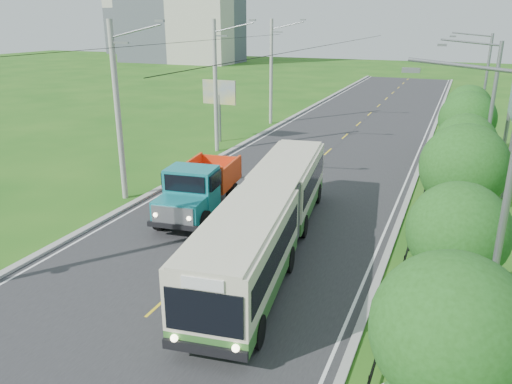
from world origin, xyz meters
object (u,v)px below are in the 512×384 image
Objects in this scene: planter_near at (419,267)px; planter_far at (441,167)px; tree_fifth at (468,122)px; dump_truck at (199,186)px; pole_mid at (216,86)px; pole_near at (118,112)px; streetlight_near at (496,223)px; tree_back at (468,110)px; tree_front at (453,336)px; tree_second at (459,236)px; tree_third at (465,171)px; bus at (269,213)px; billboard_left at (219,96)px; streetlight_mid at (486,125)px; streetlight_far at (482,90)px; planter_mid at (433,204)px; tree_fourth at (466,148)px; pole_far at (271,72)px.

planter_near is 16.00m from planter_far.
tree_fifth reaches higher than planter_near.
tree_fifth is 0.81× the size of dump_truck.
planter_near is at bearing -18.38° from dump_truck.
pole_mid is 14.93× the size of planter_near.
pole_near is 1.72× the size of tree_fifth.
streetlight_near reaches higher than dump_truck.
pole_mid is at bearing -176.61° from planter_far.
tree_fifth reaches higher than tree_back.
tree_front reaches higher than planter_near.
tree_front is 0.97× the size of tree_fifth.
tree_fifth is at bearing 92.23° from streetlight_near.
tree_second is 24.00m from tree_back.
planter_far is at bearing 3.39° from pole_mid.
tree_third is 8.96× the size of planter_near.
billboard_left is at bearing 114.15° from bus.
pole_near is 21.31m from tree_fifth.
streetlight_mid is (18.90, 5.00, -0.19)m from pole_near.
streetlight_far reaches higher than tree_third.
tree_front reaches higher than planter_mid.
tree_back reaches higher than dump_truck.
tree_back is (0.00, 24.00, 0.13)m from tree_second.
tree_second is at bearing -90.00° from tree_fourth.
planter_mid is at bearing -180.00° from streetlight_mid.
billboard_left is at bearing 151.08° from planter_mid.
tree_third is at bearing -92.27° from streetlight_far.
streetlight_near is 1.74× the size of billboard_left.
tree_fifth reaches higher than tree_fourth.
planter_mid is at bearing -90.00° from planter_far.
billboard_left is 17.15m from dump_truck.
planter_mid is (-1.26, -0.14, -3.30)m from tree_fourth.
tree_front is at bearing -50.63° from dump_truck.
pole_mid is at bearing 159.68° from streetlight_mid.
tree_fourth is 0.60× the size of streetlight_mid.
bus is at bearing -56.23° from pole_mid.
pole_far reaches higher than planter_near.
streetlight_far reaches higher than planter_mid.
pole_near is 1.82× the size of tree_back.
planter_near is (-1.26, -2.14, -3.70)m from tree_third.
bus reaches higher than planter_near.
streetlight_mid is at bearing 37.30° from bus.
streetlight_mid is (0.79, -6.14, 1.05)m from tree_fifth.
tree_front is 17.92m from streetlight_mid.
bus is 5.85m from dump_truck.
tree_front is 0.78× the size of dump_truck.
tree_third is 1.15× the size of billboard_left.
dump_truck is at bearing -77.82° from pole_far.
tree_fifth is at bearing -11.28° from billboard_left.
tree_fifth is 0.64× the size of streetlight_near.
pole_near and pole_far have the same top height.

